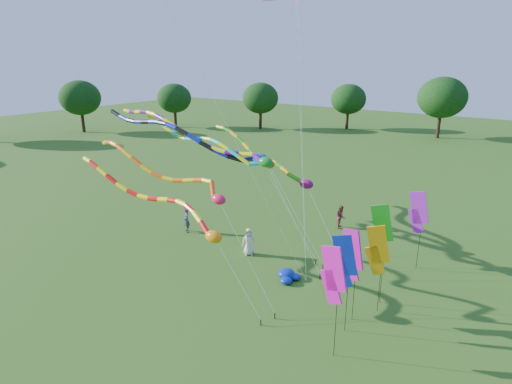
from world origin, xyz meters
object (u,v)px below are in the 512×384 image
Objects in this scene: blue_nylon_heap at (288,272)px; person_b at (186,220)px; tube_kite_orange at (170,174)px; person_c at (341,217)px; tube_kite_red at (162,204)px; person_a at (249,242)px.

person_b is at bearing 171.91° from blue_nylon_heap.
person_c is (4.87, 11.15, -4.76)m from tube_kite_orange.
blue_nylon_heap is 0.87× the size of person_b.
tube_kite_orange is 13.07m from person_c.
person_b is (-3.22, 4.90, -3.21)m from tube_kite_red.
person_c is at bearing 74.13° from tube_kite_red.
tube_kite_red is 8.64× the size of person_c.
tube_kite_red is at bearing -147.11° from blue_nylon_heap.
person_c is at bearing 72.69° from tube_kite_orange.
blue_nylon_heap is 0.90× the size of person_a.
person_b is at bearing 135.32° from person_a.
tube_kite_orange is at bearing -23.07° from person_b.
tube_kite_red reaches higher than blue_nylon_heap.
tube_kite_orange is 8.69× the size of blue_nylon_heap.
person_b is (-5.55, 0.37, 0.03)m from person_a.
tube_kite_red reaches higher than person_a.
person_c is (8.22, 6.86, -0.07)m from person_b.
blue_nylon_heap is at bearing 159.23° from person_c.
person_a is 1.05× the size of person_c.
person_b reaches higher than blue_nylon_heap.
person_a is 0.97× the size of person_b.
person_c is at bearing 68.84° from person_b.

